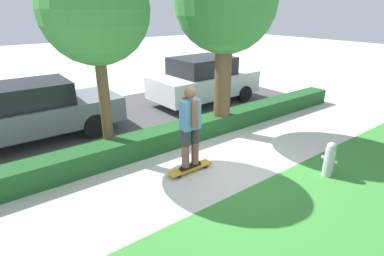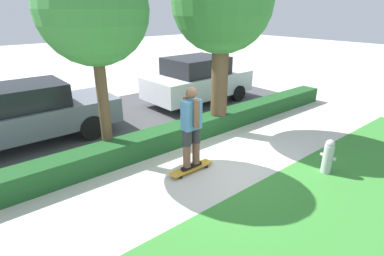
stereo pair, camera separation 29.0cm
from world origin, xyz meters
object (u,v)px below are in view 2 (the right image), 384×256
object	(u,v)px
skateboard	(191,168)
skater_person	(191,126)
fire_hydrant	(328,156)
tree_mid	(222,4)
tree_near	(93,11)
parked_car_middle	(198,80)
parked_car_front	(19,115)

from	to	relation	value
skateboard	skater_person	xyz separation A→B (m)	(0.00, -0.00, 0.97)
skater_person	fire_hydrant	distance (m)	2.97
tree_mid	fire_hydrant	size ratio (longest dim) A/B	6.14
skateboard	fire_hydrant	size ratio (longest dim) A/B	1.35
skater_person	fire_hydrant	bearing A→B (deg)	-40.21
skater_person	tree_mid	size ratio (longest dim) A/B	0.38
tree_near	parked_car_middle	distance (m)	5.68
skater_person	fire_hydrant	size ratio (longest dim) A/B	2.31
skateboard	fire_hydrant	xyz separation A→B (m)	(2.21, -1.87, 0.31)
skateboard	skater_person	bearing A→B (deg)	-14.04
tree_mid	parked_car_middle	world-z (taller)	tree_mid
parked_car_front	tree_near	bearing A→B (deg)	-58.34
parked_car_front	fire_hydrant	size ratio (longest dim) A/B	6.11
tree_mid	skateboard	bearing A→B (deg)	-147.44
tree_near	fire_hydrant	world-z (taller)	tree_near
tree_mid	parked_car_middle	distance (m)	3.92
skater_person	fire_hydrant	xyz separation A→B (m)	(2.21, -1.87, -0.66)
tree_near	parked_car_front	xyz separation A→B (m)	(-1.34, 2.16, -2.45)
parked_car_front	fire_hydrant	bearing A→B (deg)	-50.83
skateboard	tree_near	xyz separation A→B (m)	(-1.12, 1.68, 3.18)
tree_mid	parked_car_middle	xyz separation A→B (m)	(1.44, 2.59, -2.56)
fire_hydrant	parked_car_middle	bearing A→B (deg)	77.38
skater_person	parked_car_middle	size ratio (longest dim) A/B	0.44
tree_near	tree_mid	xyz separation A→B (m)	(3.19, -0.36, 0.14)
parked_car_front	skateboard	bearing A→B (deg)	-57.49
skater_person	parked_car_front	distance (m)	4.57
tree_mid	parked_car_middle	bearing A→B (deg)	61.00
parked_car_middle	fire_hydrant	size ratio (longest dim) A/B	5.28
skater_person	parked_car_middle	xyz separation A→B (m)	(3.51, 3.91, -0.21)
skateboard	parked_car_front	world-z (taller)	parked_car_front
skateboard	tree_near	size ratio (longest dim) A/B	0.24
parked_car_front	parked_car_middle	distance (m)	5.97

